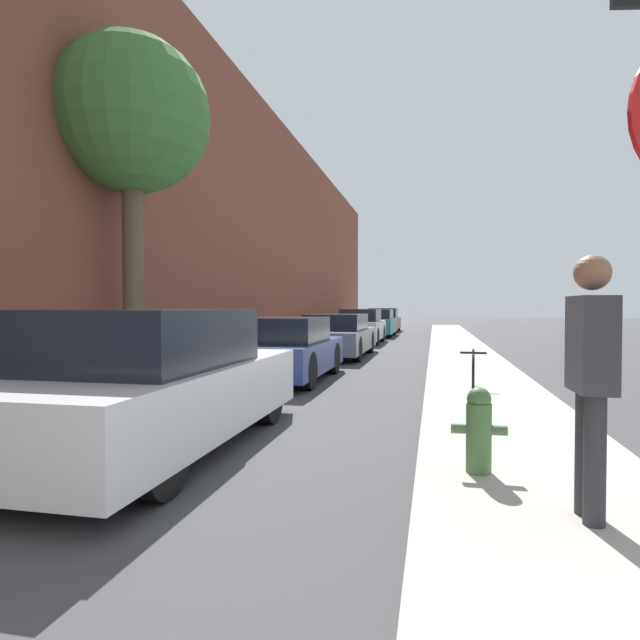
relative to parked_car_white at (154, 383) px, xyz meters
The scene contains 14 objects.
ground_plane 10.61m from the parked_car_white, 85.30° to the left, with size 120.00×120.00×0.00m, color #3D3D3F.
sidewalk_left 10.77m from the parked_car_white, 100.90° to the left, with size 2.00×52.00×0.12m.
sidewalk_right 11.22m from the parked_car_white, 70.35° to the left, with size 2.00×52.00×0.12m.
building_facade_left 11.69m from the parked_car_white, 107.77° to the left, with size 0.70×52.00×8.86m.
parked_car_white is the anchor object (origin of this frame).
parked_car_navy 5.38m from the parked_car_white, 90.88° to the left, with size 1.73×3.94×1.30m.
parked_car_grey 10.63m from the parked_car_white, 89.73° to the left, with size 1.81×4.69×1.29m.
parked_car_silver 16.57m from the parked_car_white, 90.13° to the left, with size 1.68×4.03×1.42m.
parked_car_teal 21.77m from the parked_car_white, 90.02° to the left, with size 1.87×4.39×1.38m.
parked_car_red 27.13m from the parked_car_white, 90.23° to the left, with size 1.84×4.06×1.43m.
street_tree_near 5.97m from the parked_car_white, 124.28° to the left, with size 2.78×2.78×6.22m.
fire_hydrant 3.33m from the parked_car_white, ahead, with size 0.46×0.21×0.72m.
pedestrian 4.17m from the parked_car_white, 19.22° to the right, with size 0.23×0.43×1.73m.
bicycle 5.27m from the parked_car_white, 47.66° to the left, with size 0.44×1.64×0.67m.
Camera 1 is at (2.05, 0.37, 1.51)m, focal length 29.63 mm.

